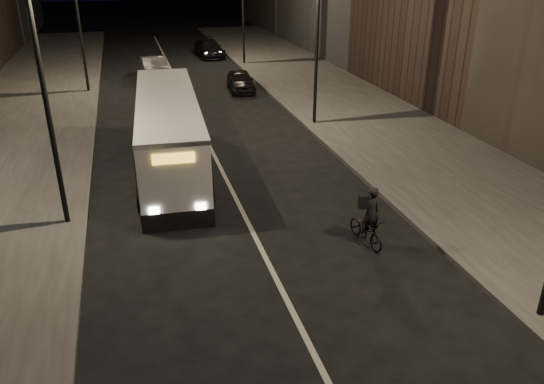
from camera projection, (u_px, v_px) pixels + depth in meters
ground at (269, 265)px, 14.84m from camera, size 180.00×180.00×0.00m
sidewalk_right at (352, 109)px, 29.14m from camera, size 7.00×70.00×0.16m
sidewalk_left at (18, 135)px, 25.02m from camera, size 7.00×70.00×0.16m
streetlight_right_mid at (312, 14)px, 24.42m from camera, size 1.20×0.44×8.12m
streetlight_left_near at (48, 55)px, 14.82m from camera, size 1.20×0.44×8.12m
streetlight_left_far at (81, 1)px, 30.60m from camera, size 1.20×0.44×8.12m
city_bus at (169, 130)px, 20.84m from camera, size 3.01×10.90×2.91m
cyclist_on_bicycle at (367, 225)px, 15.67m from camera, size 0.83×1.74×1.93m
car_near at (241, 81)px, 33.05m from camera, size 1.74×3.78×1.25m
car_mid at (153, 67)px, 36.45m from camera, size 1.87×4.64×1.50m
car_far at (209, 48)px, 43.67m from camera, size 2.21×4.78×1.35m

